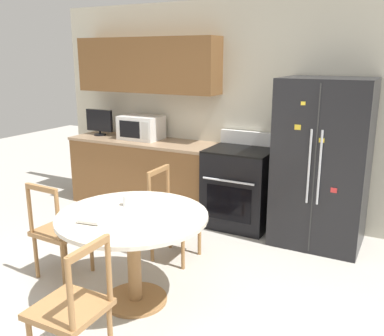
{
  "coord_description": "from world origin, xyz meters",
  "views": [
    {
      "loc": [
        1.89,
        -2.23,
        1.96
      ],
      "look_at": [
        0.11,
        1.15,
        0.95
      ],
      "focal_mm": 40.0,
      "sensor_mm": 36.0,
      "label": 1
    }
  ],
  "objects_px": {
    "refrigerator": "(322,163)",
    "microwave": "(141,127)",
    "countertop_tv": "(99,121)",
    "dining_chair_far": "(173,216)",
    "candle_glass": "(128,201)",
    "dining_chair_near": "(73,309)",
    "dining_chair_left": "(60,231)",
    "oven_range": "(240,187)"
  },
  "relations": [
    {
      "from": "candle_glass",
      "to": "dining_chair_near",
      "type": "bearing_deg",
      "value": -73.92
    },
    {
      "from": "countertop_tv",
      "to": "microwave",
      "type": "bearing_deg",
      "value": 4.02
    },
    {
      "from": "oven_range",
      "to": "candle_glass",
      "type": "bearing_deg",
      "value": -99.11
    },
    {
      "from": "oven_range",
      "to": "dining_chair_near",
      "type": "xyz_separation_m",
      "value": [
        -0.0,
        -2.77,
        -0.03
      ]
    },
    {
      "from": "microwave",
      "to": "dining_chair_left",
      "type": "xyz_separation_m",
      "value": [
        0.45,
        -1.98,
        -0.62
      ]
    },
    {
      "from": "oven_range",
      "to": "candle_glass",
      "type": "height_order",
      "value": "oven_range"
    },
    {
      "from": "oven_range",
      "to": "dining_chair_far",
      "type": "height_order",
      "value": "oven_range"
    },
    {
      "from": "dining_chair_far",
      "to": "refrigerator",
      "type": "bearing_deg",
      "value": 131.87
    },
    {
      "from": "oven_range",
      "to": "dining_chair_far",
      "type": "relative_size",
      "value": 1.2
    },
    {
      "from": "dining_chair_near",
      "to": "dining_chair_left",
      "type": "height_order",
      "value": "same"
    },
    {
      "from": "refrigerator",
      "to": "oven_range",
      "type": "height_order",
      "value": "refrigerator"
    },
    {
      "from": "countertop_tv",
      "to": "dining_chair_far",
      "type": "relative_size",
      "value": 0.45
    },
    {
      "from": "refrigerator",
      "to": "microwave",
      "type": "xyz_separation_m",
      "value": [
        -2.35,
        0.12,
        0.18
      ]
    },
    {
      "from": "dining_chair_far",
      "to": "dining_chair_left",
      "type": "xyz_separation_m",
      "value": [
        -0.71,
        -0.79,
        0.0
      ]
    },
    {
      "from": "microwave",
      "to": "dining_chair_far",
      "type": "xyz_separation_m",
      "value": [
        1.17,
        -1.18,
        -0.62
      ]
    },
    {
      "from": "dining_chair_left",
      "to": "oven_range",
      "type": "bearing_deg",
      "value": 65.39
    },
    {
      "from": "microwave",
      "to": "candle_glass",
      "type": "bearing_deg",
      "value": -58.74
    },
    {
      "from": "oven_range",
      "to": "microwave",
      "type": "xyz_separation_m",
      "value": [
        -1.42,
        0.07,
        0.58
      ]
    },
    {
      "from": "countertop_tv",
      "to": "dining_chair_far",
      "type": "xyz_separation_m",
      "value": [
        1.82,
        -1.14,
        -0.65
      ]
    },
    {
      "from": "microwave",
      "to": "dining_chair_left",
      "type": "height_order",
      "value": "microwave"
    },
    {
      "from": "oven_range",
      "to": "countertop_tv",
      "type": "height_order",
      "value": "countertop_tv"
    },
    {
      "from": "refrigerator",
      "to": "dining_chair_far",
      "type": "bearing_deg",
      "value": -137.99
    },
    {
      "from": "microwave",
      "to": "countertop_tv",
      "type": "relative_size",
      "value": 1.29
    },
    {
      "from": "microwave",
      "to": "dining_chair_far",
      "type": "bearing_deg",
      "value": -45.43
    },
    {
      "from": "dining_chair_far",
      "to": "countertop_tv",
      "type": "bearing_deg",
      "value": -122.18
    },
    {
      "from": "refrigerator",
      "to": "countertop_tv",
      "type": "height_order",
      "value": "refrigerator"
    },
    {
      "from": "oven_range",
      "to": "dining_chair_near",
      "type": "relative_size",
      "value": 1.2
    },
    {
      "from": "oven_range",
      "to": "microwave",
      "type": "relative_size",
      "value": 2.05
    },
    {
      "from": "dining_chair_left",
      "to": "countertop_tv",
      "type": "bearing_deg",
      "value": 122.11
    },
    {
      "from": "dining_chair_near",
      "to": "candle_glass",
      "type": "xyz_separation_m",
      "value": [
        -0.28,
        0.98,
        0.36
      ]
    },
    {
      "from": "oven_range",
      "to": "microwave",
      "type": "height_order",
      "value": "microwave"
    },
    {
      "from": "dining_chair_left",
      "to": "candle_glass",
      "type": "height_order",
      "value": "dining_chair_left"
    },
    {
      "from": "refrigerator",
      "to": "dining_chair_far",
      "type": "relative_size",
      "value": 1.94
    },
    {
      "from": "dining_chair_near",
      "to": "candle_glass",
      "type": "bearing_deg",
      "value": 15.31
    },
    {
      "from": "microwave",
      "to": "candle_glass",
      "type": "xyz_separation_m",
      "value": [
        1.13,
        -1.86,
        -0.26
      ]
    },
    {
      "from": "microwave",
      "to": "candle_glass",
      "type": "height_order",
      "value": "microwave"
    },
    {
      "from": "microwave",
      "to": "dining_chair_far",
      "type": "distance_m",
      "value": 1.77
    },
    {
      "from": "dining_chair_far",
      "to": "dining_chair_left",
      "type": "height_order",
      "value": "same"
    },
    {
      "from": "refrigerator",
      "to": "candle_glass",
      "type": "distance_m",
      "value": 2.13
    },
    {
      "from": "refrigerator",
      "to": "microwave",
      "type": "relative_size",
      "value": 3.32
    },
    {
      "from": "refrigerator",
      "to": "countertop_tv",
      "type": "xyz_separation_m",
      "value": [
        -3.0,
        0.08,
        0.22
      ]
    },
    {
      "from": "dining_chair_far",
      "to": "candle_glass",
      "type": "bearing_deg",
      "value": -2.99
    }
  ]
}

